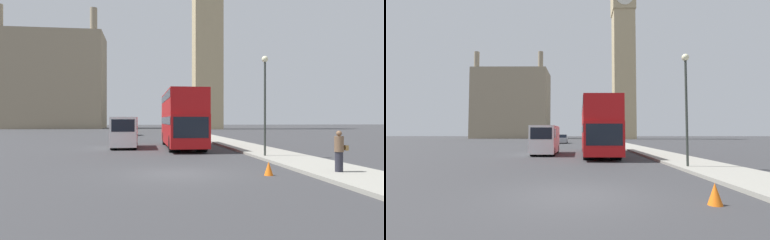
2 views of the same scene
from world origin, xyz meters
The scene contains 10 objects.
ground_plane centered at (0.00, 0.00, 0.00)m, with size 300.00×300.00×0.00m, color #333335.
sidewalk_strip centered at (6.56, 0.00, 0.07)m, with size 3.12×120.00×0.15m.
clock_tower centered at (13.91, 72.68, 30.03)m, with size 7.05×7.22×58.55m.
building_block_distant centered at (-24.03, 84.06, 12.11)m, with size 25.54×14.27×29.41m.
red_double_decker_bus centered at (1.63, 13.81, 2.40)m, with size 2.61×11.20×4.30m.
white_van centered at (-2.79, 14.32, 1.29)m, with size 1.94×5.36×2.40m.
pedestrian centered at (6.24, -1.39, 0.96)m, with size 0.52×0.36×1.61m.
street_lamp centered at (5.51, 5.42, 3.89)m, with size 0.36×0.36×5.69m.
parked_sedan centered at (-3.04, 38.31, 0.70)m, with size 1.80×4.34×1.55m.
traffic_cone centered at (3.50, -0.99, 0.28)m, with size 0.36×0.36×0.55m.
Camera 1 is at (-1.42, -15.16, 2.19)m, focal length 35.00 mm.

